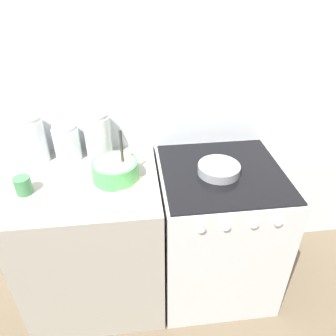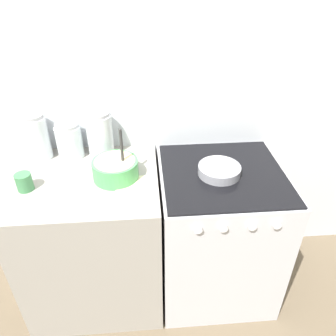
{
  "view_description": "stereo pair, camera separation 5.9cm",
  "coord_description": "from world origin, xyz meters",
  "px_view_note": "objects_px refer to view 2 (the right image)",
  "views": [
    {
      "loc": [
        -0.12,
        -1.11,
        1.91
      ],
      "look_at": [
        0.06,
        0.33,
        0.95
      ],
      "focal_mm": 35.0,
      "sensor_mm": 36.0,
      "label": 1
    },
    {
      "loc": [
        -0.06,
        -1.12,
        1.91
      ],
      "look_at": [
        0.06,
        0.33,
        0.95
      ],
      "focal_mm": 35.0,
      "sensor_mm": 36.0,
      "label": 2
    }
  ],
  "objects_px": {
    "mixing_bowl": "(115,168)",
    "storage_jar_left": "(37,140)",
    "stove": "(217,232)",
    "storage_jar_middle": "(70,143)",
    "baking_pan": "(219,170)",
    "tin_can": "(24,182)",
    "storage_jar_right": "(100,137)"
  },
  "relations": [
    {
      "from": "storage_jar_middle",
      "to": "tin_can",
      "type": "height_order",
      "value": "storage_jar_middle"
    },
    {
      "from": "storage_jar_middle",
      "to": "baking_pan",
      "type": "bearing_deg",
      "value": -17.39
    },
    {
      "from": "mixing_bowl",
      "to": "storage_jar_left",
      "type": "distance_m",
      "value": 0.52
    },
    {
      "from": "stove",
      "to": "storage_jar_left",
      "type": "height_order",
      "value": "storage_jar_left"
    },
    {
      "from": "tin_can",
      "to": "storage_jar_middle",
      "type": "bearing_deg",
      "value": 60.28
    },
    {
      "from": "mixing_bowl",
      "to": "storage_jar_middle",
      "type": "height_order",
      "value": "mixing_bowl"
    },
    {
      "from": "stove",
      "to": "tin_can",
      "type": "height_order",
      "value": "tin_can"
    },
    {
      "from": "mixing_bowl",
      "to": "storage_jar_left",
      "type": "bearing_deg",
      "value": 151.51
    },
    {
      "from": "stove",
      "to": "storage_jar_right",
      "type": "relative_size",
      "value": 3.31
    },
    {
      "from": "storage_jar_left",
      "to": "baking_pan",
      "type": "bearing_deg",
      "value": -14.45
    },
    {
      "from": "stove",
      "to": "storage_jar_middle",
      "type": "xyz_separation_m",
      "value": [
        -0.86,
        0.25,
        0.54
      ]
    },
    {
      "from": "tin_can",
      "to": "mixing_bowl",
      "type": "bearing_deg",
      "value": 8.6
    },
    {
      "from": "baking_pan",
      "to": "storage_jar_middle",
      "type": "bearing_deg",
      "value": 162.61
    },
    {
      "from": "mixing_bowl",
      "to": "storage_jar_middle",
      "type": "relative_size",
      "value": 1.38
    },
    {
      "from": "stove",
      "to": "storage_jar_middle",
      "type": "bearing_deg",
      "value": 164.01
    },
    {
      "from": "storage_jar_right",
      "to": "storage_jar_middle",
      "type": "bearing_deg",
      "value": 180.0
    },
    {
      "from": "storage_jar_left",
      "to": "stove",
      "type": "bearing_deg",
      "value": -13.34
    },
    {
      "from": "stove",
      "to": "tin_can",
      "type": "bearing_deg",
      "value": -176.2
    },
    {
      "from": "storage_jar_left",
      "to": "storage_jar_middle",
      "type": "distance_m",
      "value": 0.18
    },
    {
      "from": "stove",
      "to": "baking_pan",
      "type": "xyz_separation_m",
      "value": [
        -0.03,
        -0.01,
        0.48
      ]
    },
    {
      "from": "mixing_bowl",
      "to": "tin_can",
      "type": "xyz_separation_m",
      "value": [
        -0.45,
        -0.07,
        -0.01
      ]
    },
    {
      "from": "baking_pan",
      "to": "storage_jar_left",
      "type": "xyz_separation_m",
      "value": [
        -1.01,
        0.26,
        0.09
      ]
    },
    {
      "from": "mixing_bowl",
      "to": "storage_jar_left",
      "type": "height_order",
      "value": "mixing_bowl"
    },
    {
      "from": "stove",
      "to": "baking_pan",
      "type": "distance_m",
      "value": 0.48
    },
    {
      "from": "stove",
      "to": "storage_jar_left",
      "type": "relative_size",
      "value": 3.32
    },
    {
      "from": "stove",
      "to": "tin_can",
      "type": "relative_size",
      "value": 9.9
    },
    {
      "from": "mixing_bowl",
      "to": "baking_pan",
      "type": "distance_m",
      "value": 0.56
    },
    {
      "from": "stove",
      "to": "mixing_bowl",
      "type": "xyz_separation_m",
      "value": [
        -0.58,
        -0.0,
        0.51
      ]
    },
    {
      "from": "baking_pan",
      "to": "stove",
      "type": "bearing_deg",
      "value": 27.35
    },
    {
      "from": "baking_pan",
      "to": "storage_jar_middle",
      "type": "distance_m",
      "value": 0.87
    },
    {
      "from": "storage_jar_right",
      "to": "tin_can",
      "type": "height_order",
      "value": "storage_jar_right"
    },
    {
      "from": "mixing_bowl",
      "to": "baking_pan",
      "type": "height_order",
      "value": "mixing_bowl"
    }
  ]
}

